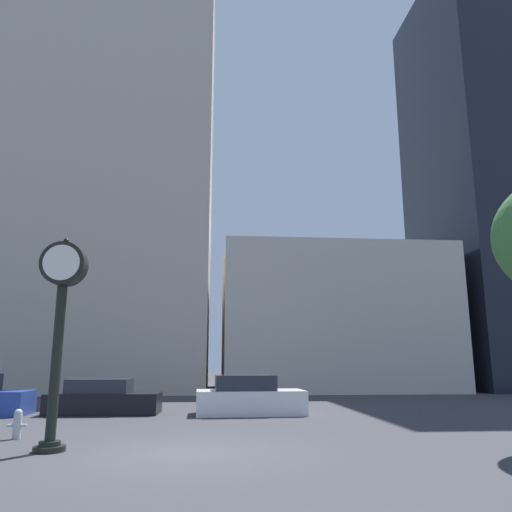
{
  "coord_description": "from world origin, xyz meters",
  "views": [
    {
      "loc": [
        0.62,
        -11.28,
        1.9
      ],
      "look_at": [
        2.45,
        10.8,
        6.59
      ],
      "focal_mm": 35.0,
      "sensor_mm": 36.0,
      "label": 1
    }
  ],
  "objects": [
    {
      "name": "building_glass_modern",
      "position": [
        23.65,
        24.0,
        16.02
      ],
      "size": [
        12.86,
        12.0,
        32.04
      ],
      "color": "black",
      "rests_on": "ground_plane"
    },
    {
      "name": "fire_hydrant_near",
      "position": [
        -4.28,
        2.32,
        0.37
      ],
      "size": [
        0.47,
        0.2,
        0.72
      ],
      "color": "#B7B7BC",
      "rests_on": "ground_plane"
    },
    {
      "name": "ground_plane",
      "position": [
        0.0,
        0.0,
        0.0
      ],
      "size": [
        200.0,
        200.0,
        0.0
      ],
      "primitive_type": "plane",
      "color": "#38383D"
    },
    {
      "name": "street_clock",
      "position": [
        -2.88,
        0.4,
        3.17
      ],
      "size": [
        1.0,
        0.68,
        4.73
      ],
      "color": "black",
      "rests_on": "ground_plane"
    },
    {
      "name": "building_storefront_row",
      "position": [
        8.67,
        24.0,
        4.67
      ],
      "size": [
        14.87,
        12.0,
        9.35
      ],
      "color": "beige",
      "rests_on": "ground_plane"
    },
    {
      "name": "building_tall_tower",
      "position": [
        -7.61,
        24.0,
        15.31
      ],
      "size": [
        15.61,
        12.0,
        30.63
      ],
      "color": "#BCB29E",
      "rests_on": "ground_plane"
    },
    {
      "name": "car_black",
      "position": [
        -3.44,
        8.29,
        0.53
      ],
      "size": [
        4.07,
        1.83,
        1.26
      ],
      "rotation": [
        0.0,
        0.0,
        -0.02
      ],
      "color": "black",
      "rests_on": "ground_plane"
    },
    {
      "name": "car_white",
      "position": [
        1.94,
        7.73,
        0.6
      ],
      "size": [
        4.0,
        2.04,
        1.41
      ],
      "rotation": [
        0.0,
        0.0,
        0.03
      ],
      "color": "silver",
      "rests_on": "ground_plane"
    }
  ]
}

